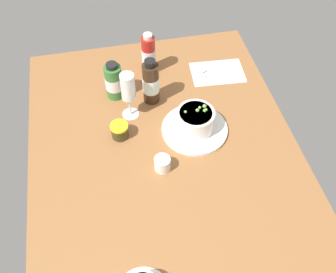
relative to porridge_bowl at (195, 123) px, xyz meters
The scene contains 9 objects.
ground_plane 13.72cm from the porridge_bowl, 117.83° to the left, with size 110.00×84.00×3.00cm, color brown.
porridge_bowl is the anchor object (origin of this frame).
cutlery_setting 29.92cm from the porridge_bowl, 30.29° to the right, with size 14.53×20.29×0.90cm.
creamer_jug 18.15cm from the porridge_bowl, 133.12° to the left, with size 5.90×4.92×5.19cm.
wine_glass 23.78cm from the porridge_bowl, 59.44° to the left, with size 5.71×5.71×17.45cm.
jam_jar 24.21cm from the porridge_bowl, 83.47° to the left, with size 5.75×5.75×5.08cm.
sauce_bottle_brown 20.80cm from the porridge_bowl, 34.36° to the left, with size 5.65×5.65×17.42cm.
sauce_bottle_green 31.80cm from the porridge_bowl, 46.97° to the left, with size 6.04×6.04×14.12cm.
sauce_bottle_red 33.46cm from the porridge_bowl, 16.21° to the left, with size 5.03×5.03×16.25cm.
Camera 1 is at (-73.13, 14.30, 98.13)cm, focal length 41.94 mm.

